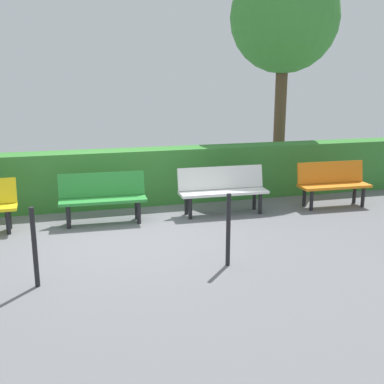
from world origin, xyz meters
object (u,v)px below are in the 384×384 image
object	(u,v)px
bench_orange	(333,182)
tree_near	(284,19)
bench_green	(103,196)
bench_white	(222,188)

from	to	relation	value
bench_orange	tree_near	world-z (taller)	tree_near
tree_near	bench_orange	bearing A→B (deg)	87.60
bench_green	tree_near	size ratio (longest dim) A/B	0.30
bench_orange	bench_green	world-z (taller)	same
bench_orange	bench_green	size ratio (longest dim) A/B	0.94
bench_green	bench_white	bearing A→B (deg)	-178.40
bench_orange	bench_white	xyz separation A→B (m)	(2.24, -0.09, 0.01)
bench_orange	bench_green	bearing A→B (deg)	0.89
bench_green	tree_near	world-z (taller)	tree_near
bench_white	bench_green	xyz separation A→B (m)	(2.18, -0.02, -0.00)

